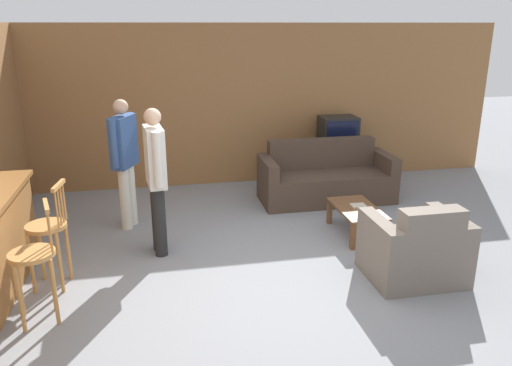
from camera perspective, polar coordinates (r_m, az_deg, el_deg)
ground_plane at (r=5.23m, az=2.82°, el=-11.83°), size 24.00×24.00×0.00m
wall_back at (r=8.27m, az=-3.38°, el=8.80°), size 9.40×0.08×2.60m
bar_chair_near at (r=4.85m, az=-23.96°, el=-8.23°), size 0.48×0.48×1.10m
bar_chair_mid at (r=5.42m, az=-22.62°, el=-5.33°), size 0.45×0.45×1.10m
couch_far at (r=7.67m, az=7.94°, el=0.44°), size 1.99×0.83×0.89m
armchair_near at (r=5.51m, az=17.75°, el=-7.34°), size 0.96×0.79×0.87m
coffee_table at (r=6.46m, az=11.47°, el=-3.26°), size 0.50×0.91×0.37m
tv_unit at (r=8.60m, az=9.17°, el=2.34°), size 1.12×0.45×0.66m
tv at (r=8.47m, az=9.36°, el=5.97°), size 0.60×0.45×0.46m
book_on_table at (r=6.48m, az=11.62°, el=-2.54°), size 0.19×0.16×0.02m
person_by_window at (r=6.62m, az=-14.78°, el=2.91°), size 0.35×0.55×1.69m
person_by_counter at (r=5.74m, az=-11.37°, el=0.99°), size 0.24×0.62×1.71m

